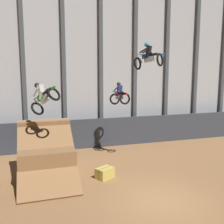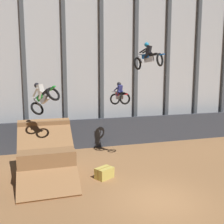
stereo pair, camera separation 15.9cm
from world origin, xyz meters
TOP-DOWN VIEW (x-y plane):
  - ground_plane at (0.00, 0.00)m, footprint 60.00×60.00m
  - arena_back_wall at (-0.00, 10.09)m, footprint 32.00×0.40m
  - lower_barrier at (0.00, 8.84)m, footprint 31.36×0.20m
  - dirt_ramp at (-4.49, 4.28)m, footprint 2.80×4.15m
  - rider_bike_left_air at (-4.54, 3.72)m, footprint 1.64×1.74m
  - rider_bike_center_air at (0.26, 6.32)m, footprint 0.96×1.78m
  - rider_bike_right_air at (1.21, 4.17)m, footprint 1.54×1.71m
  - hay_bale_trackside at (-1.63, 3.12)m, footprint 1.08×0.96m

SIDE VIEW (x-z plane):
  - ground_plane at x=0.00m, z-range 0.00..0.00m
  - hay_bale_trackside at x=-1.63m, z-range -0.01..0.57m
  - dirt_ramp at x=-4.49m, z-range -0.45..2.51m
  - lower_barrier at x=0.00m, z-range 0.00..2.13m
  - rider_bike_center_air at x=0.26m, z-range 3.26..4.78m
  - rider_bike_left_air at x=-4.54m, z-range 3.42..5.09m
  - arena_back_wall at x=0.00m, z-range 0.00..12.30m
  - rider_bike_right_air at x=1.21m, z-range 5.52..7.04m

